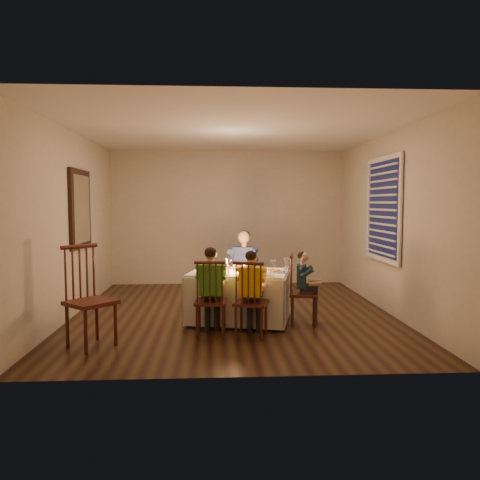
{
  "coord_description": "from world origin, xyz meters",
  "views": [
    {
      "loc": [
        -0.27,
        -6.65,
        1.59
      ],
      "look_at": [
        0.11,
        0.15,
        1.05
      ],
      "focal_mm": 35.0,
      "sensor_mm": 36.0,
      "label": 1
    }
  ],
  "objects": [
    {
      "name": "window_blinds",
      "position": [
        2.21,
        0.1,
        1.5
      ],
      "size": [
        0.07,
        1.34,
        1.54
      ],
      "color": "#0D1137",
      "rests_on": "wall_right"
    },
    {
      "name": "child_yellow",
      "position": [
        0.17,
        -1.2,
        0.0
      ],
      "size": [
        0.41,
        0.39,
        1.03
      ],
      "primitive_type": null,
      "rotation": [
        0.0,
        0.0,
        2.86
      ],
      "color": "yellow",
      "rests_on": "ground"
    },
    {
      "name": "chair_extra",
      "position": [
        -1.62,
        -1.5,
        0.0
      ],
      "size": [
        0.64,
        0.64,
        1.13
      ],
      "primitive_type": null,
      "rotation": [
        0.0,
        0.0,
        0.84
      ],
      "color": "#37180F",
      "rests_on": "ground"
    },
    {
      "name": "child_green",
      "position": [
        -0.31,
        -1.12,
        0.0
      ],
      "size": [
        0.37,
        0.35,
        1.07
      ],
      "primitive_type": null,
      "rotation": [
        0.0,
        0.0,
        3.07
      ],
      "color": "green",
      "rests_on": "ground"
    },
    {
      "name": "chair_adult",
      "position": [
        0.17,
        0.22,
        0.0
      ],
      "size": [
        0.47,
        0.46,
        0.92
      ],
      "primitive_type": null,
      "rotation": [
        0.0,
        0.0,
        -0.31
      ],
      "color": "#37180F",
      "rests_on": "ground"
    },
    {
      "name": "adult",
      "position": [
        0.17,
        0.22,
        0.0
      ],
      "size": [
        0.51,
        0.49,
        1.18
      ],
      "primitive_type": null,
      "rotation": [
        0.0,
        0.0,
        -0.31
      ],
      "color": "navy",
      "rests_on": "ground"
    },
    {
      "name": "wall_right",
      "position": [
        2.25,
        0.0,
        1.3
      ],
      "size": [
        0.02,
        5.0,
        2.6
      ],
      "primitive_type": "cube",
      "color": "#BAAE9F",
      "rests_on": "ground"
    },
    {
      "name": "wall_mirror",
      "position": [
        -2.22,
        0.3,
        1.5
      ],
      "size": [
        0.06,
        0.95,
        1.15
      ],
      "color": "black",
      "rests_on": "wall_left"
    },
    {
      "name": "wall_back",
      "position": [
        0.0,
        2.5,
        1.3
      ],
      "size": [
        4.5,
        0.02,
        2.6
      ],
      "primitive_type": "cube",
      "color": "#BAAE9F",
      "rests_on": "ground"
    },
    {
      "name": "orange_fruit",
      "position": [
        0.23,
        -0.46,
        0.72
      ],
      "size": [
        0.08,
        0.08,
        0.08
      ],
      "primitive_type": "sphere",
      "color": "#DC5712",
      "rests_on": "dining_table"
    },
    {
      "name": "setting_green",
      "position": [
        -0.26,
        -0.68,
        0.69
      ],
      "size": [
        0.31,
        0.31,
        0.02
      ],
      "primitive_type": "cylinder",
      "rotation": [
        0.0,
        0.0,
        -0.23
      ],
      "color": "white",
      "rests_on": "dining_table"
    },
    {
      "name": "candle_right",
      "position": [
        0.15,
        -0.49,
        0.73
      ],
      "size": [
        0.06,
        0.06,
        0.1
      ],
      "primitive_type": "cylinder",
      "color": "silver",
      "rests_on": "dining_table"
    },
    {
      "name": "chair_near_left",
      "position": [
        -0.31,
        -1.12,
        0.0
      ],
      "size": [
        0.4,
        0.39,
        0.92
      ],
      "primitive_type": null,
      "rotation": [
        0.0,
        0.0,
        3.07
      ],
      "color": "#37180F",
      "rests_on": "ground"
    },
    {
      "name": "setting_yellow",
      "position": [
        0.3,
        -0.83,
        0.69
      ],
      "size": [
        0.31,
        0.31,
        0.02
      ],
      "primitive_type": "cylinder",
      "rotation": [
        0.0,
        0.0,
        -0.23
      ],
      "color": "white",
      "rests_on": "dining_table"
    },
    {
      "name": "setting_adult",
      "position": [
        0.09,
        -0.21,
        0.69
      ],
      "size": [
        0.31,
        0.31,
        0.02
      ],
      "primitive_type": "cylinder",
      "rotation": [
        0.0,
        0.0,
        -0.23
      ],
      "color": "white",
      "rests_on": "dining_table"
    },
    {
      "name": "ground",
      "position": [
        0.0,
        0.0,
        0.0
      ],
      "size": [
        5.0,
        5.0,
        0.0
      ],
      "primitive_type": "plane",
      "color": "black",
      "rests_on": "ground"
    },
    {
      "name": "wall_left",
      "position": [
        -2.25,
        0.0,
        1.3
      ],
      "size": [
        0.02,
        5.0,
        2.6
      ],
      "primitive_type": "cube",
      "color": "#BAAE9F",
      "rests_on": "ground"
    },
    {
      "name": "chair_near_right",
      "position": [
        0.17,
        -1.2,
        0.0
      ],
      "size": [
        0.46,
        0.45,
        0.92
      ],
      "primitive_type": null,
      "rotation": [
        0.0,
        0.0,
        2.86
      ],
      "color": "#37180F",
      "rests_on": "ground"
    },
    {
      "name": "ceiling",
      "position": [
        0.0,
        0.0,
        2.6
      ],
      "size": [
        5.0,
        5.0,
        0.0
      ],
      "primitive_type": "plane",
      "color": "white",
      "rests_on": "wall_back"
    },
    {
      "name": "squash",
      "position": [
        -0.43,
        -0.08,
        0.72
      ],
      "size": [
        0.09,
        0.09,
        0.09
      ],
      "primitive_type": "sphere",
      "color": "yellow",
      "rests_on": "dining_table"
    },
    {
      "name": "setting_teal",
      "position": [
        0.51,
        -0.57,
        0.69
      ],
      "size": [
        0.31,
        0.31,
        0.02
      ],
      "primitive_type": "cylinder",
      "rotation": [
        0.0,
        0.0,
        -0.23
      ],
      "color": "white",
      "rests_on": "dining_table"
    },
    {
      "name": "candle_left",
      "position": [
        0.01,
        -0.46,
        0.73
      ],
      "size": [
        0.06,
        0.06,
        0.1
      ],
      "primitive_type": "cylinder",
      "color": "silver",
      "rests_on": "dining_table"
    },
    {
      "name": "chair_end",
      "position": [
        0.9,
        -0.69,
        0.0
      ],
      "size": [
        0.42,
        0.44,
        0.92
      ],
      "primitive_type": null,
      "rotation": [
        0.0,
        0.0,
        1.39
      ],
      "color": "#37180F",
      "rests_on": "ground"
    },
    {
      "name": "child_teal",
      "position": [
        0.9,
        -0.69,
        0.0
      ],
      "size": [
        0.32,
        0.34,
        0.96
      ],
      "primitive_type": null,
      "rotation": [
        0.0,
        0.0,
        1.39
      ],
      "color": "#193040",
      "rests_on": "ground"
    },
    {
      "name": "dining_table",
      "position": [
        0.06,
        -0.47,
        0.48
      ],
      "size": [
        1.48,
        1.21,
        0.65
      ],
      "rotation": [
        0.0,
        0.0,
        -0.23
      ],
      "color": "white",
      "rests_on": "ground"
    },
    {
      "name": "serving_bowl",
      "position": [
        -0.35,
        -0.12,
        0.7
      ],
      "size": [
        0.24,
        0.24,
        0.05
      ],
      "primitive_type": "imported",
      "rotation": [
        0.0,
        0.0,
        -0.32
      ],
      "color": "white",
      "rests_on": "dining_table"
    }
  ]
}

